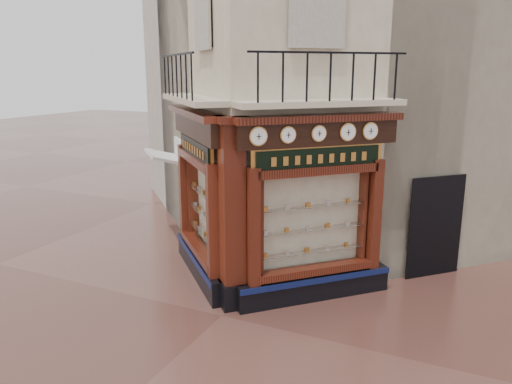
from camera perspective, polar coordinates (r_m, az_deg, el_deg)
The scene contains 16 objects.
ground at distance 10.41m, azimuth -3.93°, elevation -13.94°, with size 80.00×80.00×0.00m, color #4F2C25.
main_building at distance 14.93m, azimuth 7.75°, elevation 18.15°, with size 8.00×8.00×12.00m, color beige.
neighbour_left at distance 18.08m, azimuth 2.37°, elevation 15.90°, with size 8.00×8.00×11.00m, color beige.
neighbour_right at distance 16.80m, azimuth 18.73°, elevation 15.37°, with size 8.00×8.00×11.00m, color beige.
shopfront_left at distance 11.64m, azimuth -6.42°, elevation -0.52°, with size 2.86×2.86×3.98m.
shopfront_right at distance 10.49m, azimuth 6.83°, elevation -2.13°, with size 2.86×2.86×3.98m.
corner_pilaster at distance 10.08m, azimuth -2.73°, elevation -2.90°, with size 0.85×0.85×3.98m.
balcony at distance 10.55m, azimuth -0.35°, elevation 10.42°, with size 5.94×2.97×1.03m.
clock_a at distance 9.46m, azimuth 0.26°, elevation 6.39°, with size 0.30×0.30×0.37m.
clock_b at distance 9.68m, azimuth 3.68°, elevation 6.53°, with size 0.27×0.27×0.33m.
clock_c at distance 9.97m, azimuth 7.19°, elevation 6.66°, with size 0.27×0.27×0.33m.
clock_d at distance 10.28m, azimuth 10.44°, elevation 6.76°, with size 0.30×0.30×0.37m.
clock_e at distance 10.55m, azimuth 12.91°, elevation 6.81°, with size 0.29×0.29×0.36m.
awning at distance 14.93m, azimuth -9.90°, elevation -5.31°, with size 1.64×0.99×0.08m, color silver, non-canonical shape.
signboard_left at distance 11.40m, azimuth -6.96°, elevation 4.92°, with size 2.07×2.07×0.55m.
signboard_right at distance 10.17m, azimuth 7.20°, elevation 3.84°, with size 2.11×2.11×0.57m.
Camera 1 is at (4.52, -8.03, 4.85)m, focal length 35.00 mm.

